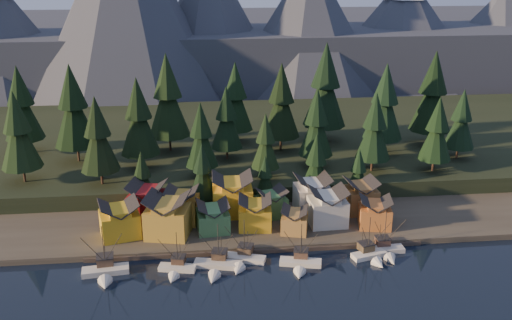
{
  "coord_description": "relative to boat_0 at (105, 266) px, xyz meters",
  "views": [
    {
      "loc": [
        -12.81,
        -103.52,
        66.55
      ],
      "look_at": [
        1.39,
        30.0,
        17.98
      ],
      "focal_mm": 40.0,
      "sensor_mm": 36.0,
      "label": 1
    }
  ],
  "objects": [
    {
      "name": "hillside",
      "position": [
        34.17,
        81.54,
        0.58
      ],
      "size": [
        420.0,
        100.0,
        6.0
      ],
      "primitive_type": "cube",
      "color": "black",
      "rests_on": "ground"
    },
    {
      "name": "house_front_6",
      "position": [
        64.98,
        14.53,
        3.15
      ],
      "size": [
        8.91,
        8.56,
        7.75
      ],
      "rotation": [
        0.0,
        0.0,
        -0.18
      ],
      "color": "#B7672F",
      "rests_on": "shore_strip"
    },
    {
      "name": "house_front_5",
      "position": [
        53.36,
        17.15,
        4.16
      ],
      "size": [
        9.57,
        8.77,
        9.68
      ],
      "rotation": [
        0.0,
        0.0,
        0.04
      ],
      "color": "beige",
      "rests_on": "shore_strip"
    },
    {
      "name": "house_front_4",
      "position": [
        44.32,
        13.68,
        2.47
      ],
      "size": [
        7.79,
        8.15,
        6.45
      ],
      "rotation": [
        0.0,
        0.0,
        -0.26
      ],
      "color": "#A27739",
      "rests_on": "shore_strip"
    },
    {
      "name": "tree_hill_16",
      "position": [
        -33.83,
        69.54,
        19.12
      ],
      "size": [
        12.2,
        12.2,
        28.43
      ],
      "color": "#332319",
      "rests_on": "hillside"
    },
    {
      "name": "tree_hill_6",
      "position": [
        30.17,
        56.54,
        16.32
      ],
      "size": [
        10.01,
        10.01,
        23.32
      ],
      "color": "#332319",
      "rests_on": "hillside"
    },
    {
      "name": "shore_strip",
      "position": [
        34.17,
        31.54,
        -1.67
      ],
      "size": [
        400.0,
        50.0,
        1.5
      ],
      "primitive_type": "cube",
      "color": "#363127",
      "rests_on": "ground"
    },
    {
      "name": "dock",
      "position": [
        34.17,
        8.04,
        -1.92
      ],
      "size": [
        80.0,
        4.0,
        1.0
      ],
      "primitive_type": "cube",
      "color": "#4B3F35",
      "rests_on": "ground"
    },
    {
      "name": "tree_hill_12",
      "position": [
        80.17,
        57.54,
        19.52
      ],
      "size": [
        12.52,
        12.52,
        29.16
      ],
      "color": "#332319",
      "rests_on": "hillside"
    },
    {
      "name": "tree_hill_11",
      "position": [
        72.17,
        41.54,
        16.59
      ],
      "size": [
        10.22,
        10.22,
        23.8
      ],
      "color": "#332319",
      "rests_on": "hillside"
    },
    {
      "name": "tree_hill_13",
      "position": [
        90.17,
        39.54,
        15.91
      ],
      "size": [
        9.68,
        9.68,
        22.56
      ],
      "color": "#332319",
      "rests_on": "hillside"
    },
    {
      "name": "house_back_1",
      "position": [
        16.54,
        22.48,
        3.83
      ],
      "size": [
        9.32,
        9.4,
        9.05
      ],
      "rotation": [
        0.0,
        0.0,
        -0.17
      ],
      "color": "olive",
      "rests_on": "shore_strip"
    },
    {
      "name": "tree_hill_9",
      "position": [
        56.17,
        46.54,
        16.77
      ],
      "size": [
        10.36,
        10.36,
        24.14
      ],
      "color": "#332319",
      "rests_on": "hillside"
    },
    {
      "name": "house_back_3",
      "position": [
        39.73,
        23.26,
        3.1
      ],
      "size": [
        8.97,
        8.38,
        7.64
      ],
      "rotation": [
        0.0,
        0.0,
        0.26
      ],
      "color": "#3D6F3C",
      "rests_on": "shore_strip"
    },
    {
      "name": "house_front_1",
      "position": [
        13.28,
        15.28,
        4.59
      ],
      "size": [
        12.0,
        11.69,
        10.49
      ],
      "rotation": [
        0.0,
        0.0,
        -0.22
      ],
      "color": "#AC862C",
      "rests_on": "shore_strip"
    },
    {
      "name": "tree_hill_8",
      "position": [
        48.17,
        63.54,
        19.3
      ],
      "size": [
        12.34,
        12.34,
        28.75
      ],
      "color": "#332319",
      "rests_on": "hillside"
    },
    {
      "name": "house_back_0",
      "position": [
        7.73,
        24.85,
        4.34
      ],
      "size": [
        10.98,
        10.71,
        10.02
      ],
      "rotation": [
        0.0,
        0.0,
        -0.23
      ],
      "color": "maroon",
      "rests_on": "shore_strip"
    },
    {
      "name": "boat_2",
      "position": [
        24.5,
        0.07,
        -0.39
      ],
      "size": [
        11.48,
        12.09,
        11.41
      ],
      "rotation": [
        0.0,
        0.0,
        -0.23
      ],
      "color": "beige",
      "rests_on": "ground"
    },
    {
      "name": "tree_hill_17",
      "position": [
        102.17,
        49.54,
        15.75
      ],
      "size": [
        9.56,
        9.56,
        22.27
      ],
      "color": "#332319",
      "rests_on": "hillside"
    },
    {
      "name": "tree_hill_14",
      "position": [
        98.17,
        63.54,
        20.93
      ],
      "size": [
        13.62,
        13.62,
        31.72
      ],
      "color": "#332319",
      "rests_on": "hillside"
    },
    {
      "name": "tree_shore_4",
      "position": [
        65.17,
        31.54,
        7.33
      ],
      "size": [
        6.49,
        6.49,
        15.11
      ],
      "color": "#332319",
      "rests_on": "shore_strip"
    },
    {
      "name": "tree_hill_5",
      "position": [
        22.17,
        41.54,
        15.77
      ],
      "size": [
        9.57,
        9.57,
        22.3
      ],
      "color": "#332319",
      "rests_on": "hillside"
    },
    {
      "name": "mountain_ridge",
      "position": [
        29.97,
        205.13,
        23.63
      ],
      "size": [
        560.0,
        190.0,
        90.0
      ],
      "color": "#49505F",
      "rests_on": "ground"
    },
    {
      "name": "boat_6",
      "position": [
        64.4,
        2.93,
        -0.31
      ],
      "size": [
        9.54,
        10.36,
        11.09
      ],
      "rotation": [
        0.0,
        0.0,
        0.02
      ],
      "color": "beige",
      "rests_on": "ground"
    },
    {
      "name": "house_back_2",
      "position": [
        29.75,
        25.92,
        4.84
      ],
      "size": [
        10.49,
        9.65,
        10.96
      ],
      "rotation": [
        0.0,
        0.0,
        -0.02
      ],
      "color": "gold",
      "rests_on": "shore_strip"
    },
    {
      "name": "house_back_4",
      "position": [
        51.15,
        25.57,
        4.22
      ],
      "size": [
        9.57,
        9.24,
        9.78
      ],
      "rotation": [
        0.0,
        0.0,
        0.07
      ],
      "color": "beige",
      "rests_on": "shore_strip"
    },
    {
      "name": "boat_1",
      "position": [
        15.45,
        -0.09,
        -0.47
      ],
      "size": [
        8.87,
        9.33,
        10.15
      ],
      "rotation": [
        0.0,
        0.0,
        -0.21
      ],
      "color": "beige",
      "rests_on": "ground"
    },
    {
      "name": "house_front_0",
      "position": [
        1.64,
        15.91,
        3.86
      ],
      "size": [
        10.95,
        10.59,
        9.1
      ],
      "rotation": [
        0.0,
        0.0,
        0.25
      ],
      "color": "gold",
      "rests_on": "shore_strip"
    },
    {
      "name": "ground",
      "position": [
        34.17,
        -8.46,
        -2.42
      ],
      "size": [
        500.0,
        500.0,
        0.0
      ],
      "primitive_type": "plane",
      "color": "black",
      "rests_on": "ground"
    },
    {
      "name": "tree_shore_0",
      "position": [
        6.17,
        31.54,
        8.13
      ],
      "size": [
        7.11,
        7.11,
        16.57
      ],
      "color": "#332319",
      "rests_on": "shore_strip"
    },
    {
      "name": "tree_hill_10",
      "position": [
        64.17,
        71.54,
        22.05
      ],
      "size": [
        14.5,
        14.5,
        33.77
      ],
      "color": "#332319",
      "rests_on": "hillside"
    },
    {
      "name": "tree_shore_2",
      "position": [
        39.17,
        31.54,
        6.74
      ],
      "size": [
        6.02,
        6.02,
        14.03
      ],
      "color": "#332319",
      "rests_on": "shore_strip"
    },
    {
      "name": "house_front_2",
      "position": [
        24.28,
        16.4,
        3.06
      ],
      "size": [
        8.38,
        8.44,
        7.58
      ],
      "rotation": [
        0.0,
        0.0,
        0.09
      ],
      "color": "#407742",
      "rests_on": "shore_strip"
    },
    {
      "name": "boat_5",
      "position": [
        60.23,
        1.03,
        -0.16
      ],
      "size": [
        8.91,
        9.52,
        11.16
      ],
      "rotation": [
        0.0,
        0.0,
        0.26
      ],
      "color": "white",
      "rests_on": "ground"
    },
    {
      "name": "tree_shore_1",
      "position": [
        22.17,
        31.54,
        8.94
      ],
      "size": [
        7.75,
        7.75,
        18.05
      ],
      "color": "#332319",
      "rests_on": "shore_strip"
    },
    {
      "name": "tree_hill_0",
      "position": [
        -27.83,
        43.54,
        17.93
      ],
      "size": [
        11.27,
        11.27,
        26.25
      ],
      "color": "#332319",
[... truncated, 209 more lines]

